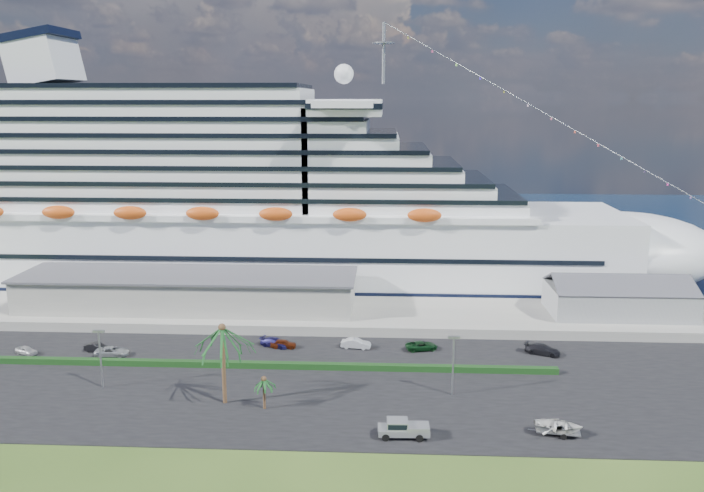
# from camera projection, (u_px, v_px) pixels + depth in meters

# --- Properties ---
(ground) EXTENTS (420.00, 420.00, 0.00)m
(ground) POSITION_uv_depth(u_px,v_px,m) (297.00, 419.00, 85.50)
(ground) COLOR #2E4B19
(ground) RESTS_ON ground
(asphalt_lot) EXTENTS (140.00, 38.00, 0.12)m
(asphalt_lot) POSITION_uv_depth(u_px,v_px,m) (307.00, 383.00, 96.22)
(asphalt_lot) COLOR black
(asphalt_lot) RESTS_ON ground
(wharf) EXTENTS (240.00, 20.00, 1.80)m
(wharf) POSITION_uv_depth(u_px,v_px,m) (325.00, 314.00, 124.36)
(wharf) COLOR gray
(wharf) RESTS_ON ground
(water) EXTENTS (420.00, 160.00, 0.02)m
(water) POSITION_uv_depth(u_px,v_px,m) (351.00, 227.00, 212.41)
(water) COLOR #0B1832
(water) RESTS_ON ground
(cruise_ship) EXTENTS (191.00, 38.00, 54.00)m
(cruise_ship) POSITION_uv_depth(u_px,v_px,m) (234.00, 206.00, 145.53)
(cruise_ship) COLOR silver
(cruise_ship) RESTS_ON ground
(terminal_building) EXTENTS (61.00, 15.00, 6.30)m
(terminal_building) POSITION_uv_depth(u_px,v_px,m) (188.00, 290.00, 124.73)
(terminal_building) COLOR gray
(terminal_building) RESTS_ON wharf
(port_shed) EXTENTS (24.00, 12.31, 7.37)m
(port_shed) POSITION_uv_depth(u_px,v_px,m) (618.00, 299.00, 121.05)
(port_shed) COLOR gray
(port_shed) RESTS_ON wharf
(hedge) EXTENTS (88.00, 1.10, 0.90)m
(hedge) POSITION_uv_depth(u_px,v_px,m) (257.00, 365.00, 101.39)
(hedge) COLOR black
(hedge) RESTS_ON asphalt_lot
(lamp_post_left) EXTENTS (1.60, 0.35, 8.27)m
(lamp_post_left) POSITION_uv_depth(u_px,v_px,m) (100.00, 351.00, 93.57)
(lamp_post_left) COLOR gray
(lamp_post_left) RESTS_ON asphalt_lot
(lamp_post_right) EXTENTS (1.60, 0.35, 8.27)m
(lamp_post_right) POSITION_uv_depth(u_px,v_px,m) (453.00, 358.00, 91.19)
(lamp_post_right) COLOR gray
(lamp_post_right) RESTS_ON asphalt_lot
(palm_tall) EXTENTS (8.82, 8.82, 11.13)m
(palm_tall) POSITION_uv_depth(u_px,v_px,m) (222.00, 337.00, 87.96)
(palm_tall) COLOR #47301E
(palm_tall) RESTS_ON ground
(palm_short) EXTENTS (3.53, 3.53, 4.56)m
(palm_short) POSITION_uv_depth(u_px,v_px,m) (264.00, 383.00, 87.39)
(palm_short) COLOR #47301E
(palm_short) RESTS_ON ground
(parked_car_0) EXTENTS (4.08, 2.88, 1.29)m
(parked_car_0) POSITION_uv_depth(u_px,v_px,m) (26.00, 350.00, 106.66)
(parked_car_0) COLOR #B7B6B8
(parked_car_0) RESTS_ON asphalt_lot
(parked_car_1) EXTENTS (4.51, 2.60, 1.41)m
(parked_car_1) POSITION_uv_depth(u_px,v_px,m) (98.00, 348.00, 107.65)
(parked_car_1) COLOR black
(parked_car_1) RESTS_ON asphalt_lot
(parked_car_2) EXTENTS (5.27, 2.73, 1.42)m
(parked_car_2) POSITION_uv_depth(u_px,v_px,m) (112.00, 352.00, 106.01)
(parked_car_2) COLOR #9EA2A7
(parked_car_2) RESTS_ON asphalt_lot
(parked_car_3) EXTENTS (5.29, 3.61, 1.42)m
(parked_car_3) POSITION_uv_depth(u_px,v_px,m) (275.00, 342.00, 109.98)
(parked_car_3) COLOR #191650
(parked_car_3) RESTS_ON asphalt_lot
(parked_car_4) EXTENTS (4.15, 1.82, 1.39)m
(parked_car_4) POSITION_uv_depth(u_px,v_px,m) (283.00, 344.00, 109.43)
(parked_car_4) COLOR #5F210C
(parked_car_4) RESTS_ON asphalt_lot
(parked_car_5) EXTENTS (4.87, 2.21, 1.55)m
(parked_car_5) POSITION_uv_depth(u_px,v_px,m) (356.00, 343.00, 109.33)
(parked_car_5) COLOR silver
(parked_car_5) RESTS_ON asphalt_lot
(parked_car_6) EXTENTS (5.44, 3.47, 1.40)m
(parked_car_6) POSITION_uv_depth(u_px,v_px,m) (422.00, 346.00, 108.52)
(parked_car_6) COLOR black
(parked_car_6) RESTS_ON asphalt_lot
(parked_car_7) EXTENTS (5.88, 4.29, 1.58)m
(parked_car_7) POSITION_uv_depth(u_px,v_px,m) (543.00, 349.00, 106.72)
(parked_car_7) COLOR black
(parked_car_7) RESTS_ON asphalt_lot
(pickup_truck) EXTENTS (6.13, 2.45, 2.15)m
(pickup_truck) POSITION_uv_depth(u_px,v_px,m) (403.00, 428.00, 80.47)
(pickup_truck) COLOR black
(pickup_truck) RESTS_ON asphalt_lot
(boat_trailer) EXTENTS (6.56, 4.82, 1.82)m
(boat_trailer) POSITION_uv_depth(u_px,v_px,m) (558.00, 426.00, 80.83)
(boat_trailer) COLOR gray
(boat_trailer) RESTS_ON asphalt_lot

